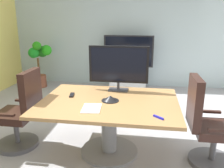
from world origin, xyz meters
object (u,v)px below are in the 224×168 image
office_chair_left (21,116)px  office_chair_right (207,129)px  tv_monitor (119,66)px  conference_table (109,114)px  wall_display_unit (128,71)px  potted_plant (39,60)px  remote_control (72,95)px  conference_phone (110,99)px

office_chair_left → office_chair_right: (2.39, -0.03, 0.00)m
office_chair_right → tv_monitor: tv_monitor is taller
conference_table → wall_display_unit: 2.99m
potted_plant → office_chair_left: bearing=-69.8°
remote_control → office_chair_right: bearing=-17.2°
office_chair_left → remote_control: size_ratio=6.41×
tv_monitor → remote_control: (-0.59, -0.34, -0.35)m
wall_display_unit → conference_table: bearing=-89.8°
conference_table → office_chair_left: bearing=-178.1°
tv_monitor → wall_display_unit: tv_monitor is taller
office_chair_right → wall_display_unit: 3.29m
remote_control → conference_phone: bearing=-23.7°
office_chair_right → conference_phone: size_ratio=4.95×
wall_display_unit → tv_monitor: bearing=-88.4°
conference_phone → tv_monitor: bearing=84.4°
office_chair_right → office_chair_left: bearing=88.3°
conference_phone → office_chair_right: bearing=-3.5°
wall_display_unit → potted_plant: wall_display_unit is taller
office_chair_right → wall_display_unit: wall_display_unit is taller
office_chair_right → potted_plant: bearing=49.5°
conference_table → conference_phone: (0.01, 0.00, 0.22)m
wall_display_unit → office_chair_right: bearing=-68.5°
wall_display_unit → remote_control: (-0.52, -2.86, 0.29)m
office_chair_left → tv_monitor: size_ratio=1.30×
office_chair_right → conference_phone: bearing=85.5°
wall_display_unit → conference_phone: 3.00m
office_chair_left → conference_phone: bearing=91.7°
conference_table → remote_control: size_ratio=10.17×
conference_table → potted_plant: bearing=128.9°
tv_monitor → conference_phone: tv_monitor is taller
conference_table → conference_phone: conference_phone is taller
office_chair_right → remote_control: 1.76m
office_chair_right → wall_display_unit: size_ratio=0.83×
conference_table → wall_display_unit: wall_display_unit is taller
conference_table → office_chair_left: (-1.20, -0.04, -0.08)m
office_chair_right → potted_plant: 4.44m
wall_display_unit → conference_phone: (0.02, -2.98, 0.31)m
conference_phone → remote_control: (-0.54, 0.13, -0.02)m
remote_control → wall_display_unit: bearing=69.0°
potted_plant → remote_control: bearing=-57.2°
potted_plant → remote_control: (1.69, -2.63, 0.05)m
office_chair_left → office_chair_right: same height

